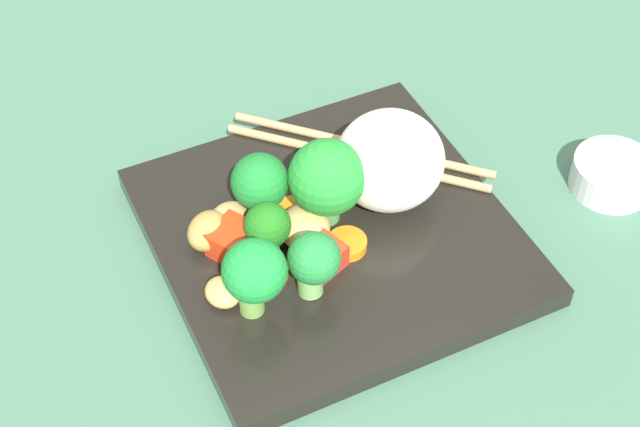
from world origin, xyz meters
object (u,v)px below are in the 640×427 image
broccoli_floret_1 (254,273)px  sauce_cup (612,175)px  chopstick_pair (359,151)px  rice_mound (390,160)px  square_plate (332,235)px  carrot_slice_1 (292,214)px

broccoli_floret_1 → sauce_cup: (28.52, -0.29, -4.28)cm
broccoli_floret_1 → chopstick_pair: 16.53cm
broccoli_floret_1 → rice_mound: bearing=22.6°
broccoli_floret_1 → chopstick_pair: bearing=37.2°
square_plate → broccoli_floret_1: size_ratio=3.77×
broccoli_floret_1 → sauce_cup: broccoli_floret_1 is taller
square_plate → chopstick_pair: size_ratio=1.47×
carrot_slice_1 → chopstick_pair: 7.92cm
rice_mound → square_plate: bearing=-168.3°
square_plate → broccoli_floret_1: broccoli_floret_1 is taller
carrot_slice_1 → sauce_cup: size_ratio=0.50×
carrot_slice_1 → broccoli_floret_1: bearing=-131.5°
rice_mound → chopstick_pair: 5.43cm
rice_mound → chopstick_pair: size_ratio=0.49×
chopstick_pair → sauce_cup: bearing=-166.6°
carrot_slice_1 → chopstick_pair: bearing=25.0°
rice_mound → chopstick_pair: (0.22, 4.50, -3.03)cm
carrot_slice_1 → rice_mound: bearing=-9.3°
broccoli_floret_1 → square_plate: bearing=28.9°
rice_mound → carrot_slice_1: bearing=170.7°
rice_mound → chopstick_pair: rice_mound is taller
broccoli_floret_1 → carrot_slice_1: 9.29cm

